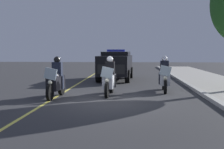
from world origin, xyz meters
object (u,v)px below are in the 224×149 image
police_motorcycle_lead_right (109,79)px  police_suv (116,64)px  police_motorcycle_lead_left (56,81)px  police_motorcycle_trailing (165,77)px

police_motorcycle_lead_right → police_suv: (-6.66, -0.09, 0.37)m
police_motorcycle_lead_right → police_motorcycle_lead_left: bearing=-69.3°
police_motorcycle_lead_left → police_motorcycle_lead_right: size_ratio=1.00×
police_motorcycle_lead_left → police_motorcycle_lead_right: same height
police_motorcycle_lead_right → police_suv: bearing=-179.2°
police_motorcycle_lead_left → police_motorcycle_trailing: bearing=114.4°
police_motorcycle_lead_left → police_suv: bearing=164.5°
police_suv → police_motorcycle_trailing: bearing=26.3°
police_motorcycle_trailing → police_suv: police_suv is taller
police_motorcycle_lead_right → police_motorcycle_trailing: bearing=117.4°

